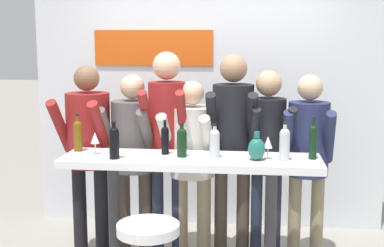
% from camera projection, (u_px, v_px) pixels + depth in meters
% --- Properties ---
extents(back_wall, '(3.60, 0.12, 2.73)m').
position_uv_depth(back_wall, '(207.00, 95.00, 5.53)').
color(back_wall, silver).
rests_on(back_wall, ground_plane).
extents(tasting_table, '(2.00, 0.51, 1.04)m').
position_uv_depth(tasting_table, '(191.00, 182.00, 4.16)').
color(tasting_table, white).
rests_on(tasting_table, ground_plane).
extents(person_far_left, '(0.50, 0.59, 1.72)m').
position_uv_depth(person_far_left, '(88.00, 140.00, 4.72)').
color(person_far_left, black).
rests_on(person_far_left, ground_plane).
extents(person_left, '(0.50, 0.58, 1.64)m').
position_uv_depth(person_left, '(133.00, 146.00, 4.72)').
color(person_left, '#473D33').
rests_on(person_left, ground_plane).
extents(person_center_left, '(0.39, 0.54, 1.84)m').
position_uv_depth(person_center_left, '(167.00, 130.00, 4.62)').
color(person_center_left, '#23283D').
rests_on(person_center_left, ground_plane).
extents(person_center, '(0.51, 0.58, 1.59)m').
position_uv_depth(person_center, '(192.00, 152.00, 4.62)').
color(person_center, gray).
rests_on(person_center, ground_plane).
extents(person_center_right, '(0.42, 0.55, 1.82)m').
position_uv_depth(person_center_right, '(233.00, 134.00, 4.61)').
color(person_center_right, '#473D33').
rests_on(person_center_right, ground_plane).
extents(person_right, '(0.41, 0.54, 1.68)m').
position_uv_depth(person_right, '(268.00, 143.00, 4.58)').
color(person_right, '#23283D').
rests_on(person_right, ground_plane).
extents(person_far_right, '(0.44, 0.54, 1.65)m').
position_uv_depth(person_far_right, '(308.00, 149.00, 4.54)').
color(person_far_right, gray).
rests_on(person_far_right, ground_plane).
extents(wine_bottle_0, '(0.08, 0.08, 0.29)m').
position_uv_depth(wine_bottle_0, '(114.00, 141.00, 4.05)').
color(wine_bottle_0, black).
rests_on(wine_bottle_0, tasting_table).
extents(wine_bottle_1, '(0.06, 0.06, 0.27)m').
position_uv_depth(wine_bottle_1, '(165.00, 139.00, 4.21)').
color(wine_bottle_1, black).
rests_on(wine_bottle_1, tasting_table).
extents(wine_bottle_2, '(0.08, 0.08, 0.26)m').
position_uv_depth(wine_bottle_2, '(215.00, 142.00, 4.09)').
color(wine_bottle_2, '#B7BCC1').
rests_on(wine_bottle_2, tasting_table).
extents(wine_bottle_3, '(0.08, 0.08, 0.27)m').
position_uv_depth(wine_bottle_3, '(182.00, 141.00, 4.11)').
color(wine_bottle_3, black).
rests_on(wine_bottle_3, tasting_table).
extents(wine_bottle_4, '(0.08, 0.08, 0.29)m').
position_uv_depth(wine_bottle_4, '(285.00, 143.00, 4.00)').
color(wine_bottle_4, '#B7BCC1').
rests_on(wine_bottle_4, tasting_table).
extents(wine_bottle_5, '(0.06, 0.06, 0.33)m').
position_uv_depth(wine_bottle_5, '(313.00, 140.00, 4.04)').
color(wine_bottle_5, black).
rests_on(wine_bottle_5, tasting_table).
extents(wine_bottle_6, '(0.07, 0.07, 0.31)m').
position_uv_depth(wine_bottle_6, '(78.00, 134.00, 4.32)').
color(wine_bottle_6, brown).
rests_on(wine_bottle_6, tasting_table).
extents(wine_glass_0, '(0.07, 0.07, 0.18)m').
position_uv_depth(wine_glass_0, '(268.00, 143.00, 4.03)').
color(wine_glass_0, silver).
rests_on(wine_glass_0, tasting_table).
extents(wine_glass_1, '(0.07, 0.07, 0.18)m').
position_uv_depth(wine_glass_1, '(95.00, 139.00, 4.21)').
color(wine_glass_1, silver).
rests_on(wine_glass_1, tasting_table).
extents(decorative_vase, '(0.13, 0.13, 0.22)m').
position_uv_depth(decorative_vase, '(257.00, 149.00, 4.01)').
color(decorative_vase, '#1E665B').
rests_on(decorative_vase, tasting_table).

